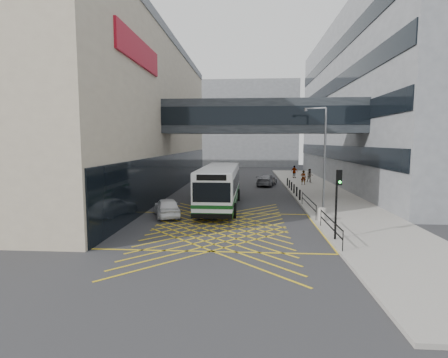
% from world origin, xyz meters
% --- Properties ---
extents(ground, '(120.00, 120.00, 0.00)m').
position_xyz_m(ground, '(0.00, 0.00, 0.00)').
color(ground, '#333335').
extents(building_whsmith, '(24.17, 42.00, 16.00)m').
position_xyz_m(building_whsmith, '(-17.98, 16.00, 8.00)').
color(building_whsmith, '#BCAD92').
rests_on(building_whsmith, ground).
extents(building_right, '(24.09, 44.00, 20.00)m').
position_xyz_m(building_right, '(23.98, 24.00, 10.00)').
color(building_right, gray).
rests_on(building_right, ground).
extents(building_far, '(28.00, 16.00, 18.00)m').
position_xyz_m(building_far, '(-2.00, 60.00, 9.00)').
color(building_far, gray).
rests_on(building_far, ground).
extents(skybridge, '(20.00, 4.10, 3.00)m').
position_xyz_m(skybridge, '(3.00, 12.00, 7.50)').
color(skybridge, '#282E33').
rests_on(skybridge, ground).
extents(pavement, '(6.00, 54.00, 0.16)m').
position_xyz_m(pavement, '(9.00, 15.00, 0.08)').
color(pavement, '#9F9A91').
rests_on(pavement, ground).
extents(box_junction, '(12.00, 9.00, 0.01)m').
position_xyz_m(box_junction, '(0.00, 0.00, 0.00)').
color(box_junction, gold).
rests_on(box_junction, ground).
extents(bus, '(3.02, 11.72, 3.28)m').
position_xyz_m(bus, '(-0.53, 6.94, 1.76)').
color(bus, white).
rests_on(bus, ground).
extents(car_white, '(3.08, 4.61, 1.36)m').
position_xyz_m(car_white, '(-3.96, 3.17, 0.68)').
color(car_white, white).
rests_on(car_white, ground).
extents(car_dark, '(2.01, 4.29, 1.30)m').
position_xyz_m(car_dark, '(-1.46, 9.91, 0.65)').
color(car_dark, black).
rests_on(car_dark, ground).
extents(car_silver, '(2.99, 4.92, 1.43)m').
position_xyz_m(car_silver, '(3.93, 21.22, 0.71)').
color(car_silver, gray).
rests_on(car_silver, ground).
extents(traffic_light, '(0.29, 0.44, 3.66)m').
position_xyz_m(traffic_light, '(6.33, -2.53, 2.54)').
color(traffic_light, black).
rests_on(traffic_light, pavement).
extents(street_lamp, '(1.65, 0.92, 7.63)m').
position_xyz_m(street_lamp, '(7.26, 5.96, 4.51)').
color(street_lamp, slate).
rests_on(street_lamp, pavement).
extents(litter_bin, '(0.48, 0.48, 0.83)m').
position_xyz_m(litter_bin, '(6.49, 1.86, 0.58)').
color(litter_bin, '#ADA89E').
rests_on(litter_bin, pavement).
extents(kerb_railings, '(0.05, 12.54, 1.00)m').
position_xyz_m(kerb_railings, '(6.15, 1.78, 0.88)').
color(kerb_railings, black).
rests_on(kerb_railings, pavement).
extents(bollards, '(0.14, 10.14, 0.90)m').
position_xyz_m(bollards, '(6.25, 15.00, 0.61)').
color(bollards, black).
rests_on(bollards, pavement).
extents(pedestrian_a, '(0.71, 0.53, 1.69)m').
position_xyz_m(pedestrian_a, '(8.25, 21.19, 1.01)').
color(pedestrian_a, gray).
rests_on(pedestrian_a, pavement).
extents(pedestrian_b, '(0.84, 0.49, 1.70)m').
position_xyz_m(pedestrian_b, '(9.42, 23.55, 1.01)').
color(pedestrian_b, gray).
rests_on(pedestrian_b, pavement).
extents(pedestrian_c, '(1.15, 0.96, 1.76)m').
position_xyz_m(pedestrian_c, '(8.17, 28.81, 1.04)').
color(pedestrian_c, gray).
rests_on(pedestrian_c, pavement).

